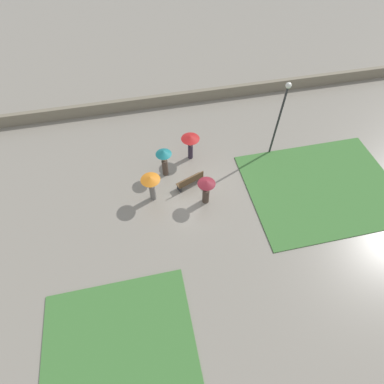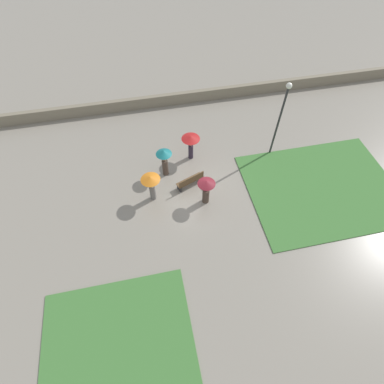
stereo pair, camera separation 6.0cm
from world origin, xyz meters
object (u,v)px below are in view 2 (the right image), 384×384
at_px(crowd_person_orange, 151,183).
at_px(crowd_person_red, 191,142).
at_px(park_bench, 190,181).
at_px(lamp_post, 281,113).
at_px(crowd_person_maroon, 206,188).
at_px(crowd_person_teal, 164,159).

bearing_deg(crowd_person_orange, crowd_person_red, 65.29).
xyz_separation_m(park_bench, crowd_person_orange, (2.25, 0.45, 0.89)).
height_order(lamp_post, crowd_person_red, lamp_post).
relative_size(lamp_post, crowd_person_maroon, 2.79).
bearing_deg(park_bench, crowd_person_teal, -65.04).
bearing_deg(crowd_person_teal, crowd_person_maroon, -113.93).
bearing_deg(lamp_post, crowd_person_teal, 3.26).
bearing_deg(crowd_person_red, park_bench, -124.82).
relative_size(lamp_post, crowd_person_orange, 2.70).
bearing_deg(park_bench, crowd_person_red, -123.28).
height_order(park_bench, crowd_person_maroon, crowd_person_maroon).
distance_m(park_bench, crowd_person_orange, 2.46).
relative_size(crowd_person_red, crowd_person_orange, 0.96).
distance_m(park_bench, crowd_person_teal, 1.97).
bearing_deg(crowd_person_red, lamp_post, -29.70).
relative_size(park_bench, crowd_person_orange, 0.90).
xyz_separation_m(lamp_post, crowd_person_orange, (7.80, 2.06, -1.82)).
relative_size(park_bench, crowd_person_teal, 0.87).
bearing_deg(crowd_person_orange, crowd_person_teal, 80.59).
xyz_separation_m(lamp_post, crowd_person_red, (5.07, -0.62, -1.83)).
relative_size(crowd_person_maroon, crowd_person_orange, 0.97).
xyz_separation_m(crowd_person_teal, crowd_person_orange, (0.97, 1.67, 0.03)).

